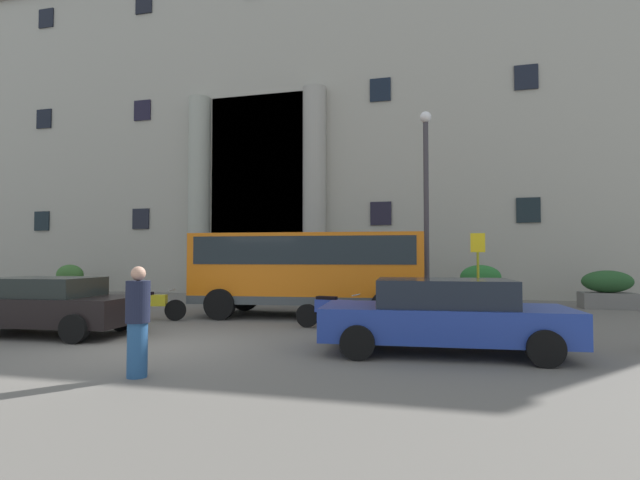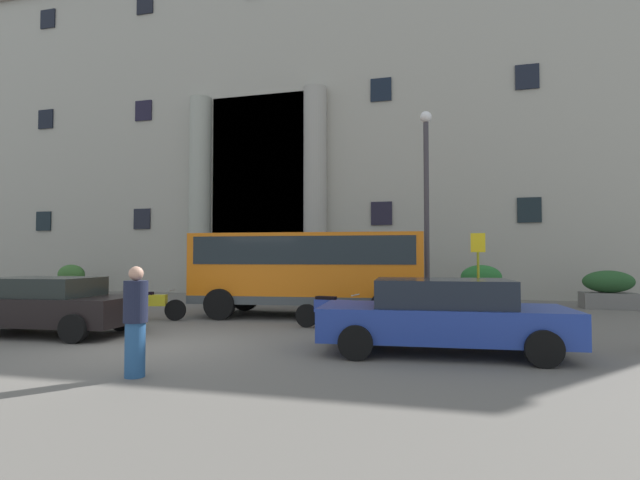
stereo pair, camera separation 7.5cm
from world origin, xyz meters
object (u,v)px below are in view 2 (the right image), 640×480
at_px(motorcycle_near_kerb, 148,304).
at_px(pedestrian_woman_with_bag, 135,321).
at_px(parked_coupe_end, 442,315).
at_px(lamppost_plaza_centre, 426,192).
at_px(bus_stop_sign, 478,264).
at_px(scooter_by_planter, 331,311).
at_px(hedge_planter_far_west, 609,290).
at_px(orange_minibus, 308,266).
at_px(parked_hatchback_near, 44,305).
at_px(hedge_planter_entrance_left, 71,280).
at_px(hedge_planter_entrance_right, 362,284).
at_px(hedge_planter_west, 481,286).

bearing_deg(motorcycle_near_kerb, pedestrian_woman_with_bag, -69.99).
height_order(parked_coupe_end, lamppost_plaza_centre, lamppost_plaza_centre).
xyz_separation_m(bus_stop_sign, scooter_by_planter, (-3.84, -3.92, -1.13)).
bearing_deg(bus_stop_sign, hedge_planter_far_west, 34.39).
bearing_deg(hedge_planter_far_west, scooter_by_planter, -140.05).
xyz_separation_m(orange_minibus, parked_hatchback_near, (-5.08, -4.87, -0.83)).
height_order(motorcycle_near_kerb, pedestrian_woman_with_bag, pedestrian_woman_with_bag).
height_order(parked_coupe_end, pedestrian_woman_with_bag, pedestrian_woman_with_bag).
bearing_deg(hedge_planter_entrance_left, parked_hatchback_near, -50.28).
xyz_separation_m(parked_hatchback_near, scooter_by_planter, (6.34, 2.53, -0.24)).
relative_size(hedge_planter_entrance_right, motorcycle_near_kerb, 0.94).
distance_m(hedge_planter_entrance_right, motorcycle_near_kerb, 8.84).
xyz_separation_m(hedge_planter_entrance_right, parked_hatchback_near, (-5.91, -10.06, -0.00)).
height_order(hedge_planter_entrance_right, scooter_by_planter, hedge_planter_entrance_right).
relative_size(hedge_planter_far_west, parked_hatchback_near, 0.40).
distance_m(orange_minibus, parked_coupe_end, 6.23).
relative_size(hedge_planter_west, scooter_by_planter, 0.77).
bearing_deg(hedge_planter_far_west, hedge_planter_entrance_right, 177.07).
bearing_deg(orange_minibus, motorcycle_near_kerb, -159.25).
bearing_deg(pedestrian_woman_with_bag, orange_minibus, 139.67).
distance_m(hedge_planter_entrance_left, hedge_planter_far_west, 23.11).
relative_size(hedge_planter_entrance_right, parked_hatchback_near, 0.44).
distance_m(hedge_planter_entrance_left, lamppost_plaza_centre, 17.41).
height_order(orange_minibus, hedge_planter_entrance_left, orange_minibus).
xyz_separation_m(parked_coupe_end, motorcycle_near_kerb, (-8.17, 2.65, -0.26)).
xyz_separation_m(parked_coupe_end, lamppost_plaza_centre, (-0.48, 7.39, 3.34)).
height_order(hedge_planter_entrance_right, lamppost_plaza_centre, lamppost_plaza_centre).
xyz_separation_m(hedge_planter_entrance_left, parked_coupe_end, (17.38, -9.88, 0.02)).
height_order(hedge_planter_west, hedge_planter_far_west, hedge_planter_west).
height_order(orange_minibus, hedge_planter_entrance_right, orange_minibus).
distance_m(hedge_planter_entrance_left, parked_hatchback_near, 13.02).
xyz_separation_m(motorcycle_near_kerb, lamppost_plaza_centre, (7.69, 4.74, 3.60)).
distance_m(orange_minibus, lamppost_plaza_centre, 5.07).
height_order(orange_minibus, lamppost_plaza_centre, lamppost_plaza_centre).
bearing_deg(hedge_planter_far_west, lamppost_plaza_centre, -161.53).
relative_size(bus_stop_sign, hedge_planter_entrance_right, 1.33).
xyz_separation_m(hedge_planter_far_west, lamppost_plaza_centre, (-6.21, -2.07, 3.41)).
bearing_deg(motorcycle_near_kerb, hedge_planter_far_west, 13.38).
bearing_deg(scooter_by_planter, parked_hatchback_near, -148.05).
xyz_separation_m(parked_hatchback_near, motorcycle_near_kerb, (0.89, 2.79, -0.24)).
bearing_deg(motorcycle_near_kerb, hedge_planter_entrance_left, 129.13).
xyz_separation_m(orange_minibus, scooter_by_planter, (1.25, -2.34, -1.07)).
bearing_deg(parked_coupe_end, hedge_planter_entrance_right, 103.54).
distance_m(hedge_planter_entrance_right, hedge_planter_west, 4.62).
xyz_separation_m(parked_coupe_end, scooter_by_planter, (-2.73, 2.39, -0.26)).
bearing_deg(bus_stop_sign, hedge_planter_west, 84.10).
bearing_deg(scooter_by_planter, bus_stop_sign, 55.81).
relative_size(orange_minibus, scooter_by_planter, 3.44).
xyz_separation_m(orange_minibus, lamppost_plaza_centre, (3.49, 2.67, 2.53)).
bearing_deg(pedestrian_woman_with_bag, lamppost_plaza_centre, 122.48).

